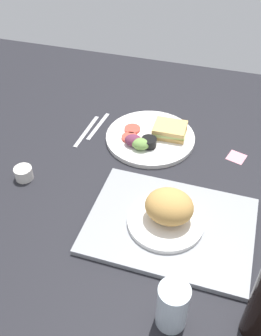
{
  "coord_description": "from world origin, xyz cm",
  "views": [
    {
      "loc": [
        -23.17,
        88.29,
        85.52
      ],
      "look_at": [
        2.0,
        3.0,
        4.0
      ],
      "focal_mm": 42.09,
      "sensor_mm": 36.0,
      "label": 1
    }
  ],
  "objects_px": {
    "plate_with_salad": "(152,137)",
    "knife": "(87,131)",
    "serving_tray": "(170,225)",
    "espresso_cup": "(24,173)",
    "sticky_note": "(236,157)",
    "drinking_glass": "(172,306)",
    "fork": "(98,126)",
    "bread_plate_near": "(168,211)"
  },
  "relations": [
    {
      "from": "plate_with_salad",
      "to": "espresso_cup",
      "type": "bearing_deg",
      "value": 41.29
    },
    {
      "from": "serving_tray",
      "to": "espresso_cup",
      "type": "relative_size",
      "value": 8.04
    },
    {
      "from": "knife",
      "to": "bread_plate_near",
      "type": "bearing_deg",
      "value": 51.08
    },
    {
      "from": "plate_with_salad",
      "to": "drinking_glass",
      "type": "height_order",
      "value": "drinking_glass"
    },
    {
      "from": "bread_plate_near",
      "to": "serving_tray",
      "type": "bearing_deg",
      "value": 151.85
    },
    {
      "from": "serving_tray",
      "to": "knife",
      "type": "height_order",
      "value": "serving_tray"
    },
    {
      "from": "serving_tray",
      "to": "drinking_glass",
      "type": "bearing_deg",
      "value": 102.48
    },
    {
      "from": "bread_plate_near",
      "to": "sticky_note",
      "type": "height_order",
      "value": "bread_plate_near"
    },
    {
      "from": "drinking_glass",
      "to": "knife",
      "type": "bearing_deg",
      "value": -54.14
    },
    {
      "from": "sticky_note",
      "to": "plate_with_salad",
      "type": "bearing_deg",
      "value": -1.3
    },
    {
      "from": "serving_tray",
      "to": "bread_plate_near",
      "type": "bearing_deg",
      "value": -28.15
    },
    {
      "from": "serving_tray",
      "to": "plate_with_salad",
      "type": "distance_m",
      "value": 0.39
    },
    {
      "from": "knife",
      "to": "drinking_glass",
      "type": "bearing_deg",
      "value": 39.4
    },
    {
      "from": "espresso_cup",
      "to": "knife",
      "type": "bearing_deg",
      "value": -109.58
    },
    {
      "from": "plate_with_salad",
      "to": "knife",
      "type": "bearing_deg",
      "value": 3.86
    },
    {
      "from": "serving_tray",
      "to": "plate_with_salad",
      "type": "height_order",
      "value": "plate_with_salad"
    },
    {
      "from": "plate_with_salad",
      "to": "knife",
      "type": "height_order",
      "value": "plate_with_salad"
    },
    {
      "from": "plate_with_salad",
      "to": "espresso_cup",
      "type": "xyz_separation_m",
      "value": [
        0.34,
        0.29,
        0.0
      ]
    },
    {
      "from": "serving_tray",
      "to": "sticky_note",
      "type": "distance_m",
      "value": 0.38
    },
    {
      "from": "drinking_glass",
      "to": "bread_plate_near",
      "type": "bearing_deg",
      "value": -75.7
    },
    {
      "from": "serving_tray",
      "to": "fork",
      "type": "bearing_deg",
      "value": -47.65
    },
    {
      "from": "espresso_cup",
      "to": "fork",
      "type": "relative_size",
      "value": 0.33
    },
    {
      "from": "bread_plate_near",
      "to": "sticky_note",
      "type": "distance_m",
      "value": 0.39
    },
    {
      "from": "plate_with_salad",
      "to": "drinking_glass",
      "type": "xyz_separation_m",
      "value": [
        -0.2,
        0.62,
        0.05
      ]
    },
    {
      "from": "plate_with_salad",
      "to": "fork",
      "type": "bearing_deg",
      "value": -6.64
    },
    {
      "from": "espresso_cup",
      "to": "sticky_note",
      "type": "distance_m",
      "value": 0.69
    },
    {
      "from": "knife",
      "to": "espresso_cup",
      "type": "bearing_deg",
      "value": -16.04
    },
    {
      "from": "espresso_cup",
      "to": "fork",
      "type": "height_order",
      "value": "espresso_cup"
    },
    {
      "from": "espresso_cup",
      "to": "bread_plate_near",
      "type": "bearing_deg",
      "value": 172.85
    },
    {
      "from": "bread_plate_near",
      "to": "knife",
      "type": "height_order",
      "value": "bread_plate_near"
    },
    {
      "from": "drinking_glass",
      "to": "sticky_note",
      "type": "distance_m",
      "value": 0.62
    },
    {
      "from": "serving_tray",
      "to": "espresso_cup",
      "type": "height_order",
      "value": "espresso_cup"
    },
    {
      "from": "fork",
      "to": "sticky_note",
      "type": "bearing_deg",
      "value": 91.93
    },
    {
      "from": "serving_tray",
      "to": "espresso_cup",
      "type": "bearing_deg",
      "value": -7.64
    },
    {
      "from": "plate_with_salad",
      "to": "fork",
      "type": "distance_m",
      "value": 0.21
    },
    {
      "from": "serving_tray",
      "to": "drinking_glass",
      "type": "height_order",
      "value": "drinking_glass"
    },
    {
      "from": "fork",
      "to": "knife",
      "type": "xyz_separation_m",
      "value": [
        0.03,
        0.04,
        0.0
      ]
    },
    {
      "from": "fork",
      "to": "sticky_note",
      "type": "xyz_separation_m",
      "value": [
        -0.5,
        0.03,
        -0.0
      ]
    },
    {
      "from": "plate_with_salad",
      "to": "drinking_glass",
      "type": "relative_size",
      "value": 2.4
    },
    {
      "from": "espresso_cup",
      "to": "sticky_note",
      "type": "xyz_separation_m",
      "value": [
        -0.63,
        -0.29,
        -0.02
      ]
    },
    {
      "from": "fork",
      "to": "espresso_cup",
      "type": "bearing_deg",
      "value": -16.61
    },
    {
      "from": "drinking_glass",
      "to": "sticky_note",
      "type": "relative_size",
      "value": 2.3
    }
  ]
}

